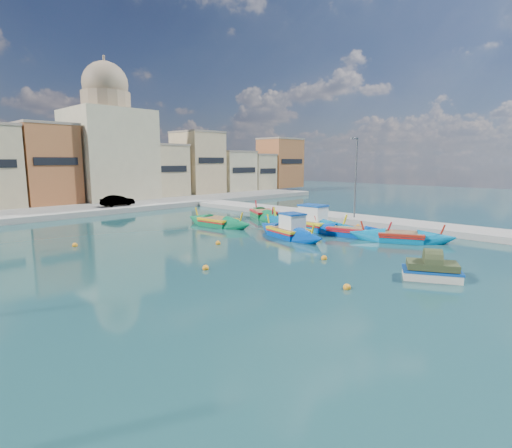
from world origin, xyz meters
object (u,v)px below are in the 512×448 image
luzzu_turquoise_cabin (308,224)px  luzzu_blue_south (351,232)px  tender_near (432,271)px  luzzu_cyan_mid (264,215)px  luzzu_green (218,223)px  quay_street_lamp (355,177)px  church_block (108,142)px  luzzu_blue_cabin (289,232)px  luzzu_cyan_south (401,238)px

luzzu_turquoise_cabin → luzzu_blue_south: bearing=-92.0°
luzzu_blue_south → tender_near: size_ratio=2.74×
luzzu_cyan_mid → luzzu_green: 6.82m
quay_street_lamp → luzzu_blue_south: 8.06m
church_block → quay_street_lamp: (7.44, -34.00, -4.07)m
church_block → quay_street_lamp: size_ratio=2.39×
luzzu_green → luzzu_blue_south: size_ratio=0.95×
church_block → luzzu_blue_south: size_ratio=2.23×
luzzu_turquoise_cabin → luzzu_cyan_mid: 7.89m
church_block → luzzu_cyan_mid: 27.06m
luzzu_green → luzzu_blue_cabin: bearing=-87.6°
luzzu_cyan_mid → luzzu_blue_south: luzzu_cyan_mid is taller
quay_street_lamp → luzzu_cyan_south: bearing=-128.0°
luzzu_green → luzzu_turquoise_cabin: bearing=-57.7°
quay_street_lamp → luzzu_turquoise_cabin: quay_street_lamp is taller
church_block → luzzu_cyan_mid: size_ratio=2.19×
tender_near → luzzu_cyan_south: bearing=32.9°
luzzu_turquoise_cabin → luzzu_blue_cabin: bearing=-163.5°
luzzu_blue_cabin → luzzu_green: (-0.33, 8.02, -0.08)m
luzzu_blue_south → tender_near: luzzu_blue_south is taller
quay_street_lamp → luzzu_cyan_south: size_ratio=1.03×
luzzu_cyan_mid → luzzu_cyan_south: luzzu_cyan_mid is taller
luzzu_cyan_south → luzzu_blue_cabin: bearing=121.9°
luzzu_blue_cabin → luzzu_green: size_ratio=1.04×
luzzu_turquoise_cabin → tender_near: size_ratio=3.31×
church_block → tender_near: size_ratio=6.12×
quay_street_lamp → luzzu_turquoise_cabin: 7.21m
luzzu_cyan_south → luzzu_cyan_mid: bearing=82.3°
luzzu_turquoise_cabin → luzzu_cyan_mid: luzzu_turquoise_cabin is taller
church_block → luzzu_blue_south: 38.21m
quay_street_lamp → luzzu_blue_cabin: bearing=-179.0°
tender_near → quay_street_lamp: bearing=42.2°
tender_near → luzzu_turquoise_cabin: bearing=60.1°
luzzu_turquoise_cabin → tender_near: bearing=-119.9°
church_block → luzzu_blue_south: (1.33, -37.30, -8.16)m
church_block → luzzu_cyan_south: bearing=-87.4°
luzzu_cyan_south → luzzu_turquoise_cabin: bearing=92.6°
church_block → luzzu_blue_south: church_block is taller
quay_street_lamp → luzzu_green: (-10.28, 7.85, -4.06)m
luzzu_blue_cabin → luzzu_green: 8.03m
luzzu_turquoise_cabin → tender_near: luzzu_turquoise_cabin is taller
luzzu_cyan_mid → luzzu_green: luzzu_cyan_mid is taller
luzzu_blue_cabin → church_block: bearing=85.8°
luzzu_turquoise_cabin → tender_near: (-7.68, -13.37, 0.02)m
luzzu_turquoise_cabin → luzzu_blue_cabin: 4.16m
tender_near → luzzu_blue_cabin: bearing=73.1°
luzzu_blue_cabin → luzzu_cyan_mid: size_ratio=0.97×
luzzu_green → tender_near: size_ratio=2.61×
quay_street_lamp → tender_near: (-13.64, -12.36, -3.92)m
luzzu_blue_south → tender_near: 11.78m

